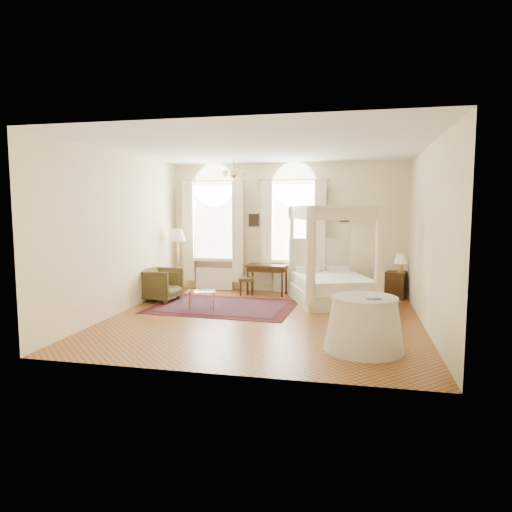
{
  "coord_description": "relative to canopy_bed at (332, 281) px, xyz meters",
  "views": [
    {
      "loc": [
        1.72,
        -8.55,
        2.19
      ],
      "look_at": [
        -0.23,
        0.4,
        1.2
      ],
      "focal_mm": 32.0,
      "sensor_mm": 36.0,
      "label": 1
    }
  ],
  "objects": [
    {
      "name": "stool",
      "position": [
        -2.13,
        0.45,
        -0.14
      ],
      "size": [
        0.47,
        0.47,
        0.44
      ],
      "color": "#4F4421",
      "rests_on": "ground"
    },
    {
      "name": "window_left",
      "position": [
        -3.13,
        0.98,
        0.98
      ],
      "size": [
        1.62,
        0.27,
        3.29
      ],
      "color": "silver",
      "rests_on": "room_walls"
    },
    {
      "name": "book",
      "position": [
        0.67,
        -3.51,
        0.34
      ],
      "size": [
        0.25,
        0.32,
        0.03
      ],
      "primitive_type": "imported",
      "rotation": [
        0.0,
        0.0,
        0.11
      ],
      "color": "black",
      "rests_on": "side_table"
    },
    {
      "name": "canopy_bed",
      "position": [
        0.0,
        0.0,
        0.0
      ],
      "size": [
        2.24,
        2.46,
        2.21
      ],
      "color": "beige",
      "rests_on": "ground"
    },
    {
      "name": "coffee_table",
      "position": [
        -2.69,
        -1.3,
        -0.14
      ],
      "size": [
        0.69,
        0.58,
        0.4
      ],
      "color": "silver",
      "rests_on": "ground"
    },
    {
      "name": "ground",
      "position": [
        -1.23,
        -1.89,
        -0.5
      ],
      "size": [
        6.0,
        6.0,
        0.0
      ],
      "primitive_type": "plane",
      "color": "#9A5C2C",
      "rests_on": "ground"
    },
    {
      "name": "window_right",
      "position": [
        -1.03,
        0.98,
        0.98
      ],
      "size": [
        1.62,
        0.27,
        3.29
      ],
      "color": "silver",
      "rests_on": "room_walls"
    },
    {
      "name": "nightstand_lamp",
      "position": [
        1.56,
        0.78,
        0.43
      ],
      "size": [
        0.3,
        0.3,
        0.44
      ],
      "color": "gold",
      "rests_on": "nightstand"
    },
    {
      "name": "room_walls",
      "position": [
        -1.23,
        -1.89,
        1.48
      ],
      "size": [
        6.0,
        6.0,
        6.0
      ],
      "color": "beige",
      "rests_on": "ground"
    },
    {
      "name": "side_table",
      "position": [
        0.66,
        -3.44,
        -0.1
      ],
      "size": [
        1.22,
        1.22,
        0.83
      ],
      "color": "beige",
      "rests_on": "ground"
    },
    {
      "name": "nightstand",
      "position": [
        1.47,
        0.81,
        -0.18
      ],
      "size": [
        0.55,
        0.52,
        0.64
      ],
      "primitive_type": "cube",
      "rotation": [
        0.0,
        0.0,
        -0.29
      ],
      "color": "#3A210F",
      "rests_on": "ground"
    },
    {
      "name": "writing_desk",
      "position": [
        -1.64,
        0.62,
        0.14
      ],
      "size": [
        1.05,
        0.62,
        0.76
      ],
      "color": "#3A210F",
      "rests_on": "ground"
    },
    {
      "name": "laptop",
      "position": [
        -1.9,
        0.61,
        0.26
      ],
      "size": [
        0.34,
        0.28,
        0.02
      ],
      "primitive_type": "imported",
      "rotation": [
        0.0,
        0.0,
        3.52
      ],
      "color": "black",
      "rests_on": "writing_desk"
    },
    {
      "name": "armchair",
      "position": [
        -3.93,
        -0.65,
        -0.12
      ],
      "size": [
        0.9,
        0.88,
        0.76
      ],
      "primitive_type": "imported",
      "rotation": [
        0.0,
        0.0,
        1.49
      ],
      "color": "#42381C",
      "rests_on": "ground"
    },
    {
      "name": "wall_pictures",
      "position": [
        -1.14,
        1.08,
        1.39
      ],
      "size": [
        2.54,
        0.03,
        0.39
      ],
      "color": "black",
      "rests_on": "room_walls"
    },
    {
      "name": "floor_lamp",
      "position": [
        -3.89,
        0.35,
        0.89
      ],
      "size": [
        0.42,
        0.42,
        1.64
      ],
      "color": "gold",
      "rests_on": "ground"
    },
    {
      "name": "chandelier",
      "position": [
        -2.13,
        -0.69,
        2.4
      ],
      "size": [
        0.51,
        0.45,
        0.5
      ],
      "color": "gold",
      "rests_on": "room_walls"
    },
    {
      "name": "oriental_rug",
      "position": [
        -2.3,
        -0.96,
        -0.5
      ],
      "size": [
        3.17,
        2.35,
        0.01
      ],
      "color": "#400F12",
      "rests_on": "ground"
    }
  ]
}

